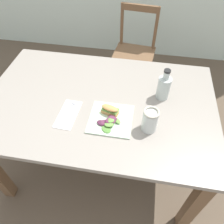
{
  "coord_description": "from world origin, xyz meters",
  "views": [
    {
      "loc": [
        0.32,
        -0.82,
        1.7
      ],
      "look_at": [
        0.18,
        0.02,
        0.76
      ],
      "focal_mm": 35.2,
      "sensor_mm": 36.0,
      "label": 1
    }
  ],
  "objects_px": {
    "sandwich_half_front": "(110,110)",
    "mason_jar_iced_tea": "(150,121)",
    "chair_wooden_far": "(134,53)",
    "plate_lunch": "(111,119)",
    "dining_table": "(100,112)",
    "fork_on_napkin": "(69,112)",
    "bottle_cold_brew": "(163,88)"
  },
  "relations": [
    {
      "from": "dining_table",
      "to": "chair_wooden_far",
      "type": "relative_size",
      "value": 1.65
    },
    {
      "from": "sandwich_half_front",
      "to": "mason_jar_iced_tea",
      "type": "bearing_deg",
      "value": -16.2
    },
    {
      "from": "dining_table",
      "to": "chair_wooden_far",
      "type": "height_order",
      "value": "chair_wooden_far"
    },
    {
      "from": "fork_on_napkin",
      "to": "mason_jar_iced_tea",
      "type": "xyz_separation_m",
      "value": [
        0.47,
        -0.04,
        0.06
      ]
    },
    {
      "from": "dining_table",
      "to": "fork_on_napkin",
      "type": "height_order",
      "value": "fork_on_napkin"
    },
    {
      "from": "fork_on_napkin",
      "to": "bottle_cold_brew",
      "type": "bearing_deg",
      "value": 22.93
    },
    {
      "from": "plate_lunch",
      "to": "mason_jar_iced_tea",
      "type": "height_order",
      "value": "mason_jar_iced_tea"
    },
    {
      "from": "chair_wooden_far",
      "to": "fork_on_napkin",
      "type": "relative_size",
      "value": 4.68
    },
    {
      "from": "dining_table",
      "to": "plate_lunch",
      "type": "relative_size",
      "value": 5.87
    },
    {
      "from": "chair_wooden_far",
      "to": "mason_jar_iced_tea",
      "type": "xyz_separation_m",
      "value": [
        0.18,
        -1.18,
        0.36
      ]
    },
    {
      "from": "mason_jar_iced_tea",
      "to": "fork_on_napkin",
      "type": "bearing_deg",
      "value": 175.01
    },
    {
      "from": "chair_wooden_far",
      "to": "mason_jar_iced_tea",
      "type": "relative_size",
      "value": 6.18
    },
    {
      "from": "fork_on_napkin",
      "to": "mason_jar_iced_tea",
      "type": "relative_size",
      "value": 1.32
    },
    {
      "from": "plate_lunch",
      "to": "sandwich_half_front",
      "type": "height_order",
      "value": "sandwich_half_front"
    },
    {
      "from": "bottle_cold_brew",
      "to": "mason_jar_iced_tea",
      "type": "height_order",
      "value": "bottle_cold_brew"
    },
    {
      "from": "dining_table",
      "to": "bottle_cold_brew",
      "type": "relative_size",
      "value": 6.92
    },
    {
      "from": "bottle_cold_brew",
      "to": "mason_jar_iced_tea",
      "type": "xyz_separation_m",
      "value": [
        -0.07,
        -0.27,
        -0.01
      ]
    },
    {
      "from": "bottle_cold_brew",
      "to": "chair_wooden_far",
      "type": "bearing_deg",
      "value": 104.98
    },
    {
      "from": "bottle_cold_brew",
      "to": "plate_lunch",
      "type": "bearing_deg",
      "value": -139.94
    },
    {
      "from": "dining_table",
      "to": "plate_lunch",
      "type": "xyz_separation_m",
      "value": [
        0.1,
        -0.14,
        0.12
      ]
    },
    {
      "from": "chair_wooden_far",
      "to": "fork_on_napkin",
      "type": "bearing_deg",
      "value": -104.06
    },
    {
      "from": "chair_wooden_far",
      "to": "bottle_cold_brew",
      "type": "xyz_separation_m",
      "value": [
        0.25,
        -0.92,
        0.36
      ]
    },
    {
      "from": "sandwich_half_front",
      "to": "bottle_cold_brew",
      "type": "relative_size",
      "value": 0.51
    },
    {
      "from": "chair_wooden_far",
      "to": "sandwich_half_front",
      "type": "distance_m",
      "value": 1.17
    },
    {
      "from": "sandwich_half_front",
      "to": "chair_wooden_far",
      "type": "bearing_deg",
      "value": 87.54
    },
    {
      "from": "chair_wooden_far",
      "to": "plate_lunch",
      "type": "distance_m",
      "value": 1.19
    },
    {
      "from": "chair_wooden_far",
      "to": "sandwich_half_front",
      "type": "xyz_separation_m",
      "value": [
        -0.05,
        -1.12,
        0.33
      ]
    },
    {
      "from": "plate_lunch",
      "to": "bottle_cold_brew",
      "type": "relative_size",
      "value": 1.18
    },
    {
      "from": "chair_wooden_far",
      "to": "bottle_cold_brew",
      "type": "relative_size",
      "value": 4.19
    },
    {
      "from": "chair_wooden_far",
      "to": "bottle_cold_brew",
      "type": "bearing_deg",
      "value": -75.02
    },
    {
      "from": "bottle_cold_brew",
      "to": "sandwich_half_front",
      "type": "bearing_deg",
      "value": -145.8
    },
    {
      "from": "sandwich_half_front",
      "to": "mason_jar_iced_tea",
      "type": "relative_size",
      "value": 0.76
    }
  ]
}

